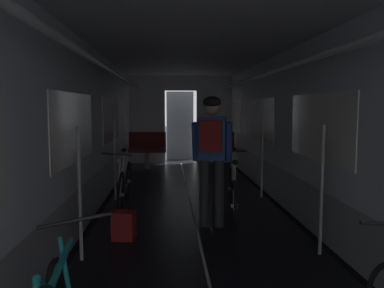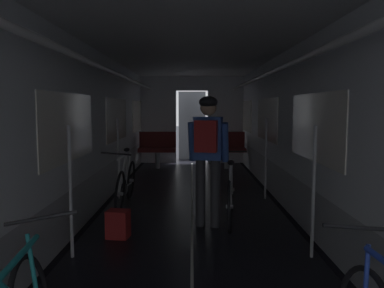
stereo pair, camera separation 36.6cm
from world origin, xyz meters
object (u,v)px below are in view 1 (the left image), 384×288
object	(u,v)px
bench_seat_far_left	(147,147)
person_cyclist_aisle	(212,147)
bench_seat_far_right	(216,146)
bicycle_white	(124,184)
backpack_on_floor	(124,225)
bicycle_silver_in_aisle	(233,193)

from	to	relation	value
bench_seat_far_left	person_cyclist_aisle	world-z (taller)	person_cyclist_aisle
bench_seat_far_right	bicycle_white	xyz separation A→B (m)	(-1.95, -3.93, -0.18)
bench_seat_far_left	backpack_on_floor	xyz separation A→B (m)	(0.00, -5.37, -0.40)
bench_seat_far_right	person_cyclist_aisle	world-z (taller)	person_cyclist_aisle
bench_seat_far_right	bicycle_silver_in_aisle	distance (m)	4.70
person_cyclist_aisle	backpack_on_floor	bearing A→B (deg)	-159.00
bench_seat_far_right	person_cyclist_aisle	xyz separation A→B (m)	(-0.69, -4.94, 0.50)
bicycle_silver_in_aisle	bench_seat_far_left	bearing A→B (deg)	107.11
backpack_on_floor	bench_seat_far_left	bearing A→B (deg)	90.03
bench_seat_far_left	backpack_on_floor	bearing A→B (deg)	-89.97
bench_seat_far_right	bicycle_white	world-z (taller)	bench_seat_far_right
backpack_on_floor	bench_seat_far_right	bearing A→B (deg)	71.49
bench_seat_far_left	bicycle_silver_in_aisle	size ratio (longest dim) A/B	0.58
person_cyclist_aisle	backpack_on_floor	xyz separation A→B (m)	(-1.11, -0.42, -0.90)
bench_seat_far_left	bench_seat_far_right	distance (m)	1.80
bench_seat_far_right	bicycle_white	bearing A→B (deg)	-116.42
bicycle_silver_in_aisle	backpack_on_floor	bearing A→B (deg)	-154.39
bench_seat_far_left	backpack_on_floor	distance (m)	5.38
bench_seat_far_right	bicycle_silver_in_aisle	world-z (taller)	bench_seat_far_right
backpack_on_floor	person_cyclist_aisle	bearing A→B (deg)	21.00
bicycle_silver_in_aisle	backpack_on_floor	size ratio (longest dim) A/B	4.95
bicycle_silver_in_aisle	backpack_on_floor	distance (m)	1.61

